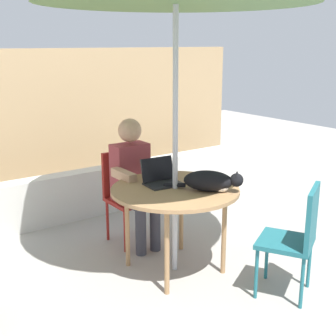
% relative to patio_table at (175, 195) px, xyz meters
% --- Properties ---
extents(ground_plane, '(14.00, 14.00, 0.00)m').
position_rel_patio_table_xyz_m(ground_plane, '(0.00, 0.00, -0.68)').
color(ground_plane, gray).
extents(fence_back, '(5.38, 0.08, 1.84)m').
position_rel_patio_table_xyz_m(fence_back, '(0.00, 2.45, 0.24)').
color(fence_back, tan).
rests_on(fence_back, ground).
extents(planter_wall_low, '(4.84, 0.20, 0.53)m').
position_rel_patio_table_xyz_m(planter_wall_low, '(0.00, 1.62, -0.42)').
color(planter_wall_low, beige).
rests_on(planter_wall_low, ground).
extents(patio_table, '(1.07, 1.07, 0.74)m').
position_rel_patio_table_xyz_m(patio_table, '(0.00, 0.00, 0.00)').
color(patio_table, '#9E754C').
rests_on(patio_table, ground).
extents(chair_occupied, '(0.40, 0.40, 0.89)m').
position_rel_patio_table_xyz_m(chair_occupied, '(0.00, 0.80, -0.16)').
color(chair_occupied, maroon).
rests_on(chair_occupied, ground).
extents(chair_empty, '(0.54, 0.54, 0.89)m').
position_rel_patio_table_xyz_m(chair_empty, '(0.50, -0.88, -0.16)').
color(chair_empty, '#1E606B').
rests_on(chair_empty, ground).
extents(person_seated, '(0.48, 0.48, 1.23)m').
position_rel_patio_table_xyz_m(person_seated, '(0.00, 0.64, 0.01)').
color(person_seated, maroon).
rests_on(person_seated, ground).
extents(laptop, '(0.32, 0.28, 0.21)m').
position_rel_patio_table_xyz_m(laptop, '(-0.02, 0.18, 0.12)').
color(laptop, black).
rests_on(laptop, patio_table).
extents(cat, '(0.46, 0.52, 0.17)m').
position_rel_patio_table_xyz_m(cat, '(0.19, -0.24, 0.14)').
color(cat, black).
rests_on(cat, patio_table).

